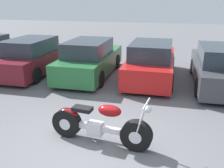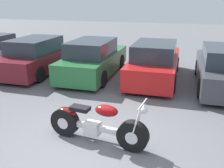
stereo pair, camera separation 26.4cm
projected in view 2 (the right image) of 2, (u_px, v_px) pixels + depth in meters
name	position (u px, v px, depth m)	size (l,w,h in m)	color
ground_plane	(87.00, 146.00, 5.47)	(60.00, 60.00, 0.00)	slate
motorcycle	(96.00, 125.00, 5.51)	(2.35, 0.72, 1.11)	black
parked_car_maroon	(39.00, 56.00, 10.84)	(1.79, 4.45, 1.51)	maroon
parked_car_green	(94.00, 59.00, 10.32)	(1.79, 4.45, 1.51)	#286B38
parked_car_red	(155.00, 63.00, 9.78)	(1.79, 4.45, 1.51)	red
parked_car_dark_grey	(224.00, 69.00, 8.89)	(1.79, 4.45, 1.51)	#3D3D42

